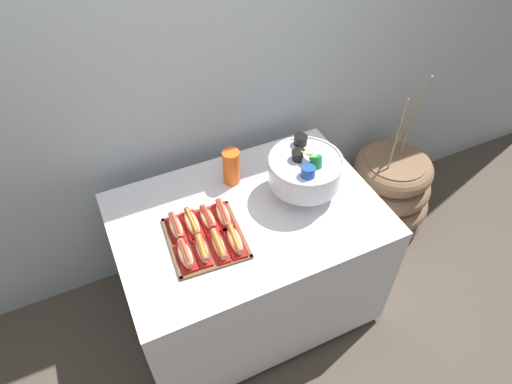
% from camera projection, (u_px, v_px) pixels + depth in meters
% --- Properties ---
extents(ground_plane, '(10.00, 10.00, 0.00)m').
position_uv_depth(ground_plane, '(249.00, 301.00, 2.71)').
color(ground_plane, '#4C4238').
extents(back_wall, '(6.00, 0.10, 2.60)m').
position_uv_depth(back_wall, '(196.00, 61.00, 2.17)').
color(back_wall, '#B2BCC1').
rests_on(back_wall, ground_plane).
extents(buffet_table, '(1.27, 0.87, 0.79)m').
position_uv_depth(buffet_table, '(249.00, 260.00, 2.42)').
color(buffet_table, silver).
rests_on(buffet_table, ground_plane).
extents(floor_vase, '(0.57, 0.57, 1.13)m').
position_uv_depth(floor_vase, '(386.00, 193.00, 2.97)').
color(floor_vase, brown).
rests_on(floor_vase, ground_plane).
extents(serving_tray, '(0.35, 0.38, 0.01)m').
position_uv_depth(serving_tray, '(206.00, 238.00, 2.03)').
color(serving_tray, brown).
rests_on(serving_tray, buffet_table).
extents(hot_dog_0, '(0.07, 0.17, 0.06)m').
position_uv_depth(hot_dog_0, '(185.00, 255.00, 1.93)').
color(hot_dog_0, '#B21414').
rests_on(hot_dog_0, serving_tray).
extents(hot_dog_1, '(0.07, 0.16, 0.06)m').
position_uv_depth(hot_dog_1, '(202.00, 250.00, 1.95)').
color(hot_dog_1, red).
rests_on(hot_dog_1, serving_tray).
extents(hot_dog_2, '(0.07, 0.18, 0.06)m').
position_uv_depth(hot_dog_2, '(219.00, 246.00, 1.97)').
color(hot_dog_2, red).
rests_on(hot_dog_2, serving_tray).
extents(hot_dog_3, '(0.08, 0.19, 0.06)m').
position_uv_depth(hot_dog_3, '(235.00, 241.00, 1.99)').
color(hot_dog_3, '#B21414').
rests_on(hot_dog_3, serving_tray).
extents(hot_dog_4, '(0.07, 0.17, 0.06)m').
position_uv_depth(hot_dog_4, '(176.00, 228.00, 2.04)').
color(hot_dog_4, '#B21414').
rests_on(hot_dog_4, serving_tray).
extents(hot_dog_5, '(0.07, 0.18, 0.06)m').
position_uv_depth(hot_dog_5, '(192.00, 224.00, 2.06)').
color(hot_dog_5, '#B21414').
rests_on(hot_dog_5, serving_tray).
extents(hot_dog_6, '(0.07, 0.16, 0.06)m').
position_uv_depth(hot_dog_6, '(208.00, 219.00, 2.08)').
color(hot_dog_6, '#B21414').
rests_on(hot_dog_6, serving_tray).
extents(hot_dog_7, '(0.09, 0.19, 0.06)m').
position_uv_depth(hot_dog_7, '(223.00, 215.00, 2.10)').
color(hot_dog_7, '#B21414').
rests_on(hot_dog_7, serving_tray).
extents(punch_bowl, '(0.36, 0.36, 0.27)m').
position_uv_depth(punch_bowl, '(305.00, 169.00, 2.15)').
color(punch_bowl, silver).
rests_on(punch_bowl, buffet_table).
extents(cup_stack, '(0.09, 0.09, 0.19)m').
position_uv_depth(cup_stack, '(231.00, 167.00, 2.24)').
color(cup_stack, '#EA5B19').
rests_on(cup_stack, buffet_table).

